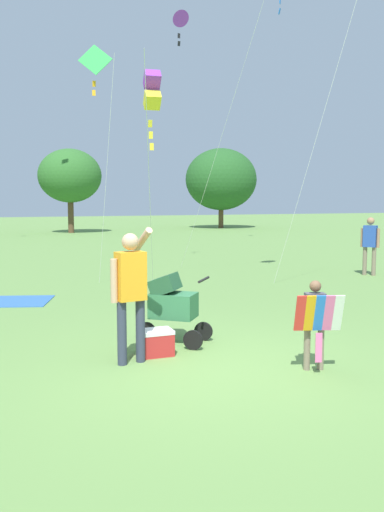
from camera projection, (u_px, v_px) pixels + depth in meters
name	position (u px, v px, depth m)	size (l,w,h in m)	color
ground_plane	(212.00, 368.00, 6.62)	(120.00, 120.00, 0.00)	#668E47
child_with_butterfly_kite	(315.00, 317.00, 6.46)	(0.59, 0.44, 1.11)	#7F705B
person_adult_flyer	(130.00, 286.00, 6.71)	(0.55, 0.57, 1.75)	#33384C
stroller	(172.00, 302.00, 7.71)	(1.03, 0.92, 1.03)	black
kite_adult_black	(152.00, 91.00, 10.15)	(1.32, 3.61, 4.57)	purple
kite_orange_delta	(182.00, 24.00, 15.66)	(1.11, 4.14, 7.67)	purple
kite_green_novelty	(96.00, 68.00, 12.78)	(0.75, 1.66, 5.86)	green
person_red_shirt	(370.00, 241.00, 14.58)	(0.37, 0.44, 1.60)	#7F705B
picnic_blanket	(13.00, 301.00, 10.90)	(1.47, 1.22, 0.02)	#3366B2
cooler_box	(156.00, 342.00, 7.14)	(0.45, 0.33, 0.35)	red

